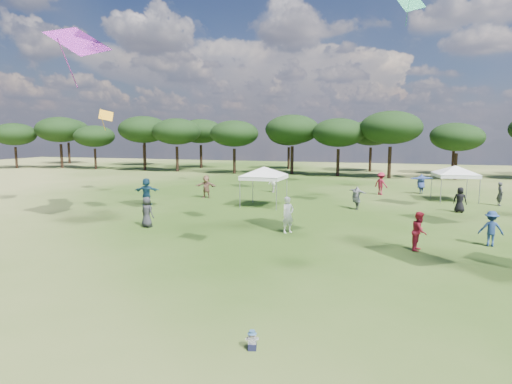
% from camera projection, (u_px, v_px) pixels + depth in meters
% --- Properties ---
extents(tree_line, '(108.78, 17.63, 7.77)m').
position_uv_depth(tree_line, '(383.00, 130.00, 51.30)').
color(tree_line, black).
rests_on(tree_line, ground).
extents(tent_left, '(5.53, 5.53, 3.03)m').
position_uv_depth(tent_left, '(264.00, 169.00, 29.21)').
color(tent_left, gray).
rests_on(tent_left, ground).
extents(tent_right, '(5.60, 5.60, 2.94)m').
position_uv_depth(tent_right, '(456.00, 167.00, 31.67)').
color(tent_right, gray).
rests_on(tent_right, ground).
extents(toddler, '(0.34, 0.36, 0.46)m').
position_uv_depth(toddler, '(252.00, 341.00, 9.84)').
color(toddler, black).
rests_on(toddler, ground).
extents(festival_crowd, '(29.28, 20.00, 1.90)m').
position_uv_depth(festival_crowd, '(344.00, 195.00, 28.71)').
color(festival_crowd, '#A61B2D').
rests_on(festival_crowd, ground).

